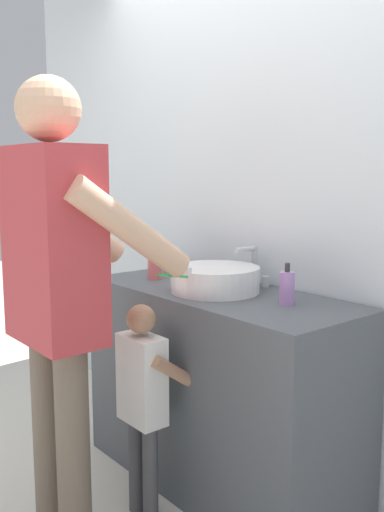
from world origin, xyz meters
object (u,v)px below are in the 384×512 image
object	(u,v)px
toothbrush_cup	(155,268)
adult_parent	(59,275)
child_toddler	(144,392)
soap_bottle	(287,288)

from	to	relation	value
toothbrush_cup	adult_parent	world-z (taller)	adult_parent
adult_parent	child_toddler	bearing A→B (deg)	79.86
toothbrush_cup	adult_parent	distance (m)	0.77
soap_bottle	adult_parent	distance (m)	0.87
soap_bottle	adult_parent	world-z (taller)	adult_parent
toothbrush_cup	soap_bottle	size ratio (longest dim) A/B	1.25
toothbrush_cup	adult_parent	bearing A→B (deg)	-62.45
soap_bottle	child_toddler	bearing A→B (deg)	-129.06
toothbrush_cup	soap_bottle	bearing A→B (deg)	6.25
child_toddler	toothbrush_cup	bearing A→B (deg)	139.21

